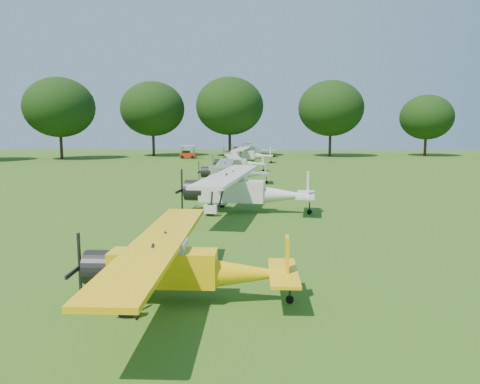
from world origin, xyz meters
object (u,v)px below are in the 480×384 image
Objects in this scene: aircraft_2 at (180,262)px; aircraft_4 at (231,170)px; aircraft_5 at (237,162)px; aircraft_6 at (246,153)px; golf_cart at (188,154)px; aircraft_3 at (242,188)px; aircraft_7 at (252,149)px.

aircraft_4 reaches higher than aircraft_2.
aircraft_5 is 12.81m from aircraft_6.
aircraft_6 is 4.37× the size of golf_cart.
aircraft_3 is 49.43m from aircraft_7.
aircraft_5 is at bearing 88.44° from aircraft_4.
aircraft_2 reaches higher than aircraft_5.
golf_cart is (-9.84, -3.65, -0.64)m from aircraft_7.
golf_cart is (-9.46, 45.78, -0.72)m from aircraft_3.
aircraft_2 is at bearing -91.09° from aircraft_4.
aircraft_6 reaches higher than aircraft_4.
aircraft_7 is at bearing 79.22° from aircraft_5.
aircraft_2 is at bearing -77.25° from golf_cart.
aircraft_4 is 1.04× the size of aircraft_5.
aircraft_2 is 63.01m from aircraft_7.
aircraft_4 is at bearing -97.97° from aircraft_5.
aircraft_4 is at bearing 90.33° from aircraft_2.
aircraft_7 is at bearing 86.48° from aircraft_4.
aircraft_2 is 59.89m from golf_cart.
aircraft_3 is 1.07× the size of aircraft_7.
aircraft_4 is (-1.25, 13.78, -0.28)m from aircraft_3.
aircraft_6 reaches higher than aircraft_5.
aircraft_4 is at bearing -96.25° from aircraft_7.
golf_cart is at bearing 142.02° from aircraft_6.
aircraft_5 is at bearing 90.19° from aircraft_2.
aircraft_7 reaches higher than golf_cart.
aircraft_3 is at bearing 84.90° from aircraft_2.
aircraft_4 is at bearing -70.66° from golf_cart.
aircraft_3 reaches higher than aircraft_7.
aircraft_6 is 0.95× the size of aircraft_7.
aircraft_7 reaches higher than aircraft_6.
aircraft_2 is at bearing -95.19° from aircraft_7.
aircraft_5 is 0.81× the size of aircraft_7.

